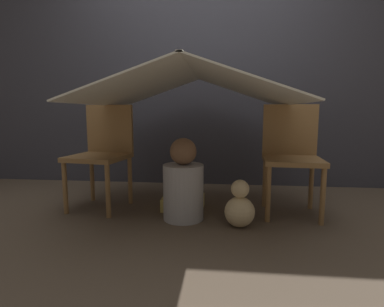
% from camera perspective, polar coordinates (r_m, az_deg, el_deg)
% --- Properties ---
extents(ground_plane, '(8.80, 8.80, 0.00)m').
position_cam_1_polar(ground_plane, '(2.18, -0.70, -13.01)').
color(ground_plane, brown).
extents(wall_back, '(7.00, 0.05, 2.50)m').
position_cam_1_polar(wall_back, '(3.28, 1.82, 16.11)').
color(wall_back, '#3D3D47').
rests_on(wall_back, ground_plane).
extents(chair_left, '(0.48, 0.48, 0.84)m').
position_cam_1_polar(chair_left, '(2.56, -16.63, 0.60)').
color(chair_left, olive).
rests_on(chair_left, ground_plane).
extents(chair_right, '(0.45, 0.45, 0.84)m').
position_cam_1_polar(chair_right, '(2.43, 18.37, 0.13)').
color(chair_right, olive).
rests_on(chair_right, ground_plane).
extents(sheet_canopy, '(1.52, 1.32, 0.27)m').
position_cam_1_polar(sheet_canopy, '(2.30, 0.00, 12.73)').
color(sheet_canopy, silver).
extents(person_front, '(0.29, 0.29, 0.60)m').
position_cam_1_polar(person_front, '(2.19, -1.66, -6.04)').
color(person_front, '#B2B2B7').
rests_on(person_front, ground_plane).
extents(floor_cushion, '(0.33, 0.26, 0.10)m').
position_cam_1_polar(floor_cushion, '(2.47, -1.67, -9.28)').
color(floor_cushion, '#E5CC66').
rests_on(floor_cushion, ground_plane).
extents(plush_toy, '(0.21, 0.21, 0.33)m').
position_cam_1_polar(plush_toy, '(2.10, 9.06, -10.16)').
color(plush_toy, beige).
rests_on(plush_toy, ground_plane).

